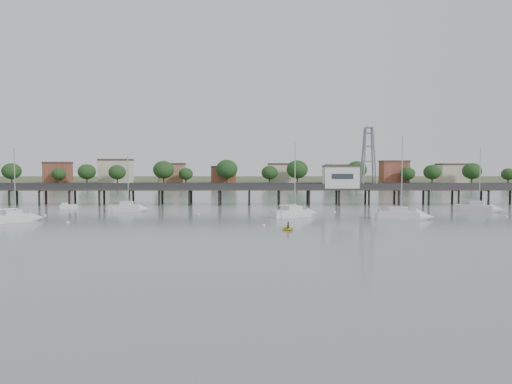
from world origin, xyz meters
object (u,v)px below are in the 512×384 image
sailboat_b (132,208)px  yellow_dinghy (288,230)px  pier (235,189)px  sailboat_c (299,213)px  white_tender (68,207)px  sailboat_a (21,218)px  sailboat_e (484,209)px  lattice_tower (368,158)px  sailboat_d (408,216)px

sailboat_b → yellow_dinghy: (29.73, -30.08, -0.65)m
pier → sailboat_c: (12.87, -26.81, -3.16)m
white_tender → sailboat_a: bearing=-104.9°
sailboat_a → yellow_dinghy: (43.43, -11.10, -0.64)m
sailboat_c → yellow_dinghy: sailboat_c is taller
white_tender → sailboat_c: bearing=-37.6°
sailboat_b → yellow_dinghy: sailboat_b is taller
sailboat_b → sailboat_e: bearing=-1.5°
sailboat_c → sailboat_a: size_ratio=1.12×
pier → yellow_dinghy: bearing=-78.4°
sailboat_c → sailboat_e: sailboat_c is taller
sailboat_a → white_tender: bearing=52.4°
lattice_tower → sailboat_b: 55.21m
sailboat_d → pier: bearing=149.7°
lattice_tower → sailboat_d: bearing=-90.4°
lattice_tower → sailboat_a: 75.02m
lattice_tower → yellow_dinghy: lattice_tower is taller
sailboat_c → white_tender: size_ratio=3.57×
pier → sailboat_d: bearing=-45.2°
pier → sailboat_b: size_ratio=12.40×
white_tender → yellow_dinghy: yellow_dinghy is taller
sailboat_a → sailboat_e: bearing=-29.3°
sailboat_e → sailboat_c: bearing=-134.2°
sailboat_c → sailboat_a: bearing=160.1°
white_tender → yellow_dinghy: bearing=-57.3°
yellow_dinghy → sailboat_e: bearing=26.7°
sailboat_e → sailboat_a: size_ratio=1.06×
pier → lattice_tower: lattice_tower is taller
sailboat_e → yellow_dinghy: bearing=-113.0°
lattice_tower → sailboat_a: bearing=-151.7°
white_tender → sailboat_e: bearing=-23.4°
sailboat_c → sailboat_a: sailboat_c is taller
pier → yellow_dinghy: size_ratio=51.95×
sailboat_b → sailboat_c: bearing=-18.2°
yellow_dinghy → sailboat_d: bearing=26.1°
sailboat_d → sailboat_c: (-18.40, 4.69, 0.00)m
sailboat_d → white_tender: size_ratio=3.83×
sailboat_c → sailboat_a: (-46.79, -8.37, 0.01)m
pier → white_tender: (-35.45, -9.95, -3.35)m
sailboat_d → sailboat_b: (-51.50, 15.29, 0.02)m
lattice_tower → sailboat_b: size_ratio=1.28×
pier → sailboat_b: 26.11m
sailboat_a → white_tender: size_ratio=3.17×
sailboat_e → yellow_dinghy: size_ratio=4.66×
sailboat_d → sailboat_b: 53.72m
sailboat_b → sailboat_a: (-13.70, -18.97, -0.00)m
sailboat_d → yellow_dinghy: (-21.77, -14.79, -0.63)m
sailboat_d → sailboat_c: 18.99m
pier → lattice_tower: 32.34m
pier → white_tender: bearing=-164.3°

